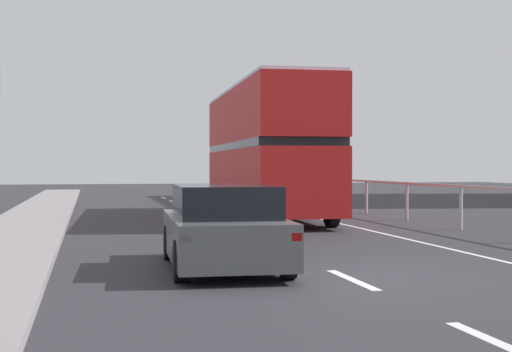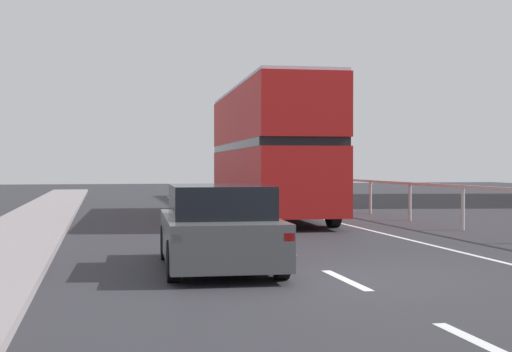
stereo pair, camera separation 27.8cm
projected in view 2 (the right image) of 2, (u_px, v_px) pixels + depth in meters
The scene contains 5 objects.
ground_plane at pixel (338, 279), 11.64m from camera, with size 73.76×120.00×0.10m, color #2D2C32.
lane_paint_markings at pixel (312, 228), 20.50m from camera, with size 3.60×46.00×0.01m.
bridge_side_railing at pixel (434, 192), 21.67m from camera, with size 0.10×42.00×1.23m.
double_decker_bus_red at pixel (268, 148), 24.74m from camera, with size 2.96×11.46×4.36m.
hatchback_car_near at pixel (218, 228), 12.49m from camera, with size 2.01×4.20×1.43m.
Camera 2 is at (-3.67, -11.10, 1.76)m, focal length 51.55 mm.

